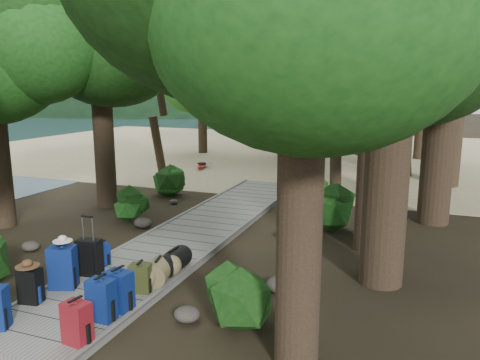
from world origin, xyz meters
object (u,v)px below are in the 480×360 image
at_px(backpack_left_b, 30,284).
at_px(lone_suitcase_on_sand, 285,171).
at_px(backpack_right_b, 101,298).
at_px(backpack_right_a, 77,321).
at_px(sun_lounger, 370,167).
at_px(backpack_left_d, 101,252).
at_px(backpack_right_c, 119,289).
at_px(backpack_left_c, 63,265).
at_px(suitcase_on_boardwalk, 90,257).
at_px(backpack_right_d, 140,277).
at_px(duffel_right_black, 174,261).
at_px(duffel_right_khaki, 159,271).
at_px(kayak, 202,165).

bearing_deg(backpack_left_b, lone_suitcase_on_sand, 74.91).
bearing_deg(backpack_right_b, backpack_left_b, 177.07).
height_order(backpack_right_a, sun_lounger, backpack_right_a).
xyz_separation_m(backpack_left_d, backpack_right_c, (1.46, -1.49, 0.11)).
height_order(backpack_left_c, lone_suitcase_on_sand, backpack_left_c).
bearing_deg(backpack_left_c, backpack_left_b, -119.87).
bearing_deg(backpack_left_b, backpack_right_b, -13.05).
bearing_deg(sun_lounger, suitcase_on_boardwalk, -130.50).
height_order(backpack_right_d, suitcase_on_boardwalk, suitcase_on_boardwalk).
distance_m(backpack_left_d, sun_lounger, 13.03).
bearing_deg(backpack_left_c, lone_suitcase_on_sand, 63.78).
bearing_deg(sun_lounger, backpack_right_a, -123.41).
xyz_separation_m(backpack_right_b, lone_suitcase_on_sand, (-0.44, 11.82, -0.11)).
height_order(backpack_right_d, sun_lounger, backpack_right_d).
relative_size(backpack_left_c, duffel_right_black, 1.22).
bearing_deg(sun_lounger, backpack_left_d, -131.72).
distance_m(backpack_right_c, duffel_right_khaki, 1.14).
bearing_deg(suitcase_on_boardwalk, backpack_left_c, -103.10).
height_order(backpack_right_c, sun_lounger, backpack_right_c).
bearing_deg(kayak, suitcase_on_boardwalk, -89.06).
bearing_deg(kayak, sun_lounger, -5.57).
height_order(backpack_right_a, backpack_right_c, backpack_right_c).
distance_m(backpack_left_d, duffel_right_black, 1.52).
distance_m(backpack_right_c, lone_suitcase_on_sand, 11.46).
bearing_deg(suitcase_on_boardwalk, duffel_right_khaki, -0.22).
xyz_separation_m(duffel_right_black, suitcase_on_boardwalk, (-1.38, -0.68, 0.13)).
xyz_separation_m(lone_suitcase_on_sand, kayak, (-4.14, 1.32, -0.20)).
distance_m(duffel_right_khaki, lone_suitcase_on_sand, 10.34).
relative_size(backpack_right_d, duffel_right_khaki, 0.85).
height_order(backpack_left_d, duffel_right_khaki, backpack_left_d).
distance_m(backpack_left_c, duffel_right_khaki, 1.64).
distance_m(backpack_right_d, duffel_right_black, 0.97).
relative_size(backpack_left_d, backpack_right_a, 0.74).
relative_size(suitcase_on_boardwalk, kayak, 0.23).
xyz_separation_m(backpack_right_a, lone_suitcase_on_sand, (-0.54, 12.47, -0.08)).
height_order(backpack_left_b, backpack_right_a, backpack_right_a).
height_order(duffel_right_black, sun_lounger, sun_lounger).
height_order(backpack_left_c, backpack_right_b, backpack_left_c).
height_order(backpack_left_c, duffel_right_black, backpack_left_c).
relative_size(backpack_right_c, duffel_right_khaki, 1.11).
distance_m(backpack_left_d, suitcase_on_boardwalk, 0.55).
bearing_deg(backpack_left_d, backpack_right_b, -30.13).
height_order(backpack_left_c, backpack_left_d, backpack_left_c).
distance_m(backpack_left_d, backpack_right_a, 2.93).
xyz_separation_m(duffel_right_khaki, suitcase_on_boardwalk, (-1.36, -0.15, 0.13)).
distance_m(backpack_left_c, suitcase_on_boardwalk, 0.63).
bearing_deg(lone_suitcase_on_sand, duffel_right_black, -78.57).
distance_m(kayak, sun_lounger, 7.19).
bearing_deg(suitcase_on_boardwalk, duffel_right_black, 19.40).
relative_size(backpack_right_c, backpack_right_d, 1.30).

